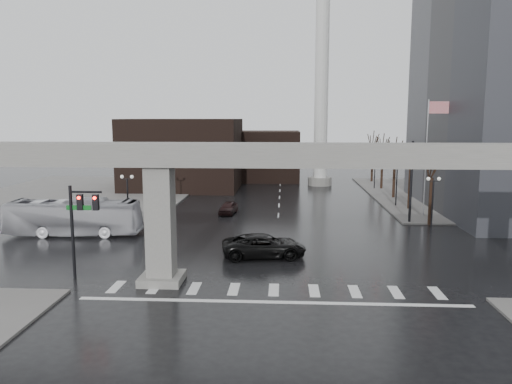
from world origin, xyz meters
TOP-DOWN VIEW (x-y plane):
  - ground at (0.00, 0.00)m, footprint 160.00×160.00m
  - sidewalk_ne at (26.00, 36.00)m, footprint 28.00×36.00m
  - sidewalk_nw at (-26.00, 36.00)m, footprint 28.00×36.00m
  - elevated_guideway at (1.26, 0.00)m, footprint 48.00×2.60m
  - building_far_left at (-14.00, 42.00)m, footprint 16.00×14.00m
  - building_far_mid at (-2.00, 52.00)m, footprint 10.00×10.00m
  - smokestack at (6.00, 46.00)m, footprint 3.60×3.60m
  - signal_mast_arm at (8.99, 18.80)m, footprint 12.12×0.43m
  - signal_left_pole at (-12.25, 0.50)m, footprint 2.30×0.30m
  - flagpole_assembly at (15.29, 22.00)m, footprint 2.06×0.12m
  - lamp_right_0 at (13.50, 14.00)m, footprint 1.22×0.32m
  - lamp_right_1 at (13.50, 28.00)m, footprint 1.22×0.32m
  - lamp_right_2 at (13.50, 42.00)m, footprint 1.22×0.32m
  - lamp_left_0 at (-13.50, 14.00)m, footprint 1.22×0.32m
  - lamp_left_1 at (-13.50, 28.00)m, footprint 1.22×0.32m
  - lamp_left_2 at (-13.50, 42.00)m, footprint 1.22×0.32m
  - tree_right_0 at (14.53, 18.02)m, footprint 1.09×1.58m
  - tree_right_1 at (14.53, 26.02)m, footprint 1.09×1.61m
  - tree_right_2 at (14.53, 34.02)m, footprint 1.10×1.63m
  - tree_right_3 at (14.53, 42.02)m, footprint 1.11×1.66m
  - tree_right_4 at (14.53, 50.02)m, footprint 1.12×1.69m
  - pickup_truck at (-0.87, 6.02)m, footprint 6.51×3.68m
  - city_bus at (-17.74, 12.00)m, footprint 11.73×3.27m
  - far_car at (-5.37, 22.63)m, footprint 2.00×3.95m

SIDE VIEW (x-z plane):
  - ground at x=0.00m, z-range 0.00..0.00m
  - sidewalk_ne at x=26.00m, z-range 0.00..0.15m
  - sidewalk_nw at x=-26.00m, z-range 0.00..0.15m
  - far_car at x=-5.37m, z-range 0.00..1.29m
  - pickup_truck at x=-0.87m, z-range 0.00..1.71m
  - city_bus at x=-17.74m, z-range 0.00..3.24m
  - tree_right_0 at x=14.53m, z-range -0.97..6.54m
  - tree_right_1 at x=14.53m, z-range -0.99..6.69m
  - tree_right_2 at x=14.53m, z-range -1.01..6.84m
  - tree_right_3 at x=14.53m, z-range -1.03..6.99m
  - tree_right_4 at x=14.53m, z-range -1.05..7.14m
  - lamp_right_0 at x=13.50m, z-range 0.92..6.03m
  - lamp_right_1 at x=13.50m, z-range 0.92..6.03m
  - lamp_right_2 at x=13.50m, z-range 0.92..6.03m
  - lamp_left_0 at x=-13.50m, z-range 0.92..6.03m
  - lamp_left_1 at x=-13.50m, z-range 0.92..6.03m
  - lamp_left_2 at x=-13.50m, z-range 0.92..6.03m
  - building_far_mid at x=-2.00m, z-range 0.00..8.00m
  - signal_left_pole at x=-12.25m, z-range 1.07..7.07m
  - building_far_left at x=-14.00m, z-range 0.00..10.00m
  - signal_mast_arm at x=8.99m, z-range 1.83..9.83m
  - elevated_guideway at x=1.26m, z-range 2.53..11.23m
  - flagpole_assembly at x=15.29m, z-range 1.53..13.53m
  - smokestack at x=6.00m, z-range -1.65..28.35m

